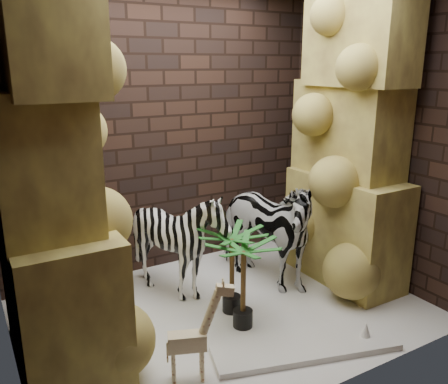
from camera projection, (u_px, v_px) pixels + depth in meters
floor at (226, 312)px, 4.21m from camera, size 3.50×3.50×0.00m
wall_back at (166, 131)px, 4.84m from camera, size 3.50×0.00×3.50m
wall_front at (331, 182)px, 2.76m from camera, size 3.50×0.00×3.50m
wall_right at (375, 134)px, 4.65m from camera, size 0.00×3.00×3.00m
rock_pillar_left at (48, 168)px, 3.13m from camera, size 0.68×1.30×3.00m
rock_pillar_right at (351, 136)px, 4.49m from camera, size 0.58×1.25×3.00m
zebra_right at (261, 220)px, 4.58m from camera, size 0.88×1.27×1.37m
zebra_left at (179, 248)px, 4.38m from camera, size 1.21×1.33×0.99m
giraffe_toy at (187, 331)px, 3.20m from camera, size 0.42×0.27×0.78m
palm_front at (232, 271)px, 4.11m from camera, size 0.36×0.36×0.80m
palm_back at (243, 284)px, 3.87m from camera, size 0.36×0.36×0.79m
surfboard at (306, 348)px, 3.63m from camera, size 1.53×0.76×0.05m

